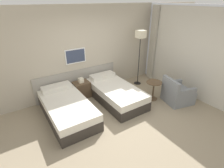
% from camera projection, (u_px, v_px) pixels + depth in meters
% --- Properties ---
extents(ground_plane, '(16.00, 16.00, 0.00)m').
position_uv_depth(ground_plane, '(127.00, 119.00, 4.55)').
color(ground_plane, gray).
extents(wall_headboard, '(10.00, 0.10, 2.70)m').
position_uv_depth(wall_headboard, '(88.00, 53.00, 5.47)').
color(wall_headboard, '#B7AD99').
rests_on(wall_headboard, ground_plane).
extents(wall_window, '(0.21, 4.49, 2.70)m').
position_uv_depth(wall_window, '(200.00, 55.00, 5.07)').
color(wall_window, white).
rests_on(wall_window, ground_plane).
extents(bed_near_door, '(1.02, 2.01, 0.60)m').
position_uv_depth(bed_near_door, '(67.00, 108.00, 4.56)').
color(bed_near_door, '#332D28').
rests_on(bed_near_door, ground_plane).
extents(bed_near_window, '(1.02, 2.01, 0.60)m').
position_uv_depth(bed_near_window, '(115.00, 93.00, 5.30)').
color(bed_near_window, '#332D28').
rests_on(bed_near_window, ground_plane).
extents(nightstand, '(0.48, 0.40, 0.64)m').
position_uv_depth(nightstand, '(82.00, 89.00, 5.48)').
color(nightstand, brown).
rests_on(nightstand, ground_plane).
extents(floor_lamp, '(0.27, 0.27, 1.90)m').
position_uv_depth(floor_lamp, '(141.00, 38.00, 5.73)').
color(floor_lamp, black).
rests_on(floor_lamp, ground_plane).
extents(side_table, '(0.47, 0.47, 0.58)m').
position_uv_depth(side_table, '(154.00, 87.00, 5.29)').
color(side_table, brown).
rests_on(side_table, ground_plane).
extents(armchair, '(0.89, 0.86, 0.79)m').
position_uv_depth(armchair, '(177.00, 94.00, 5.21)').
color(armchair, gray).
rests_on(armchair, ground_plane).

